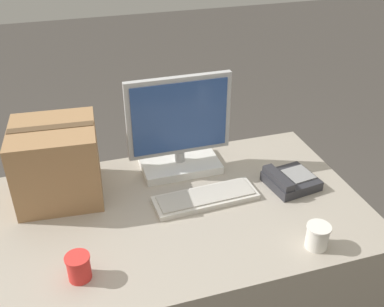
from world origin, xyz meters
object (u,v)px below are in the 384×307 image
at_px(paper_cup_right, 317,236).
at_px(cardboard_box, 57,162).
at_px(desk_phone, 290,180).
at_px(monitor, 179,134).
at_px(keyboard, 206,198).
at_px(paper_cup_left, 79,267).

relative_size(paper_cup_right, cardboard_box, 0.27).
relative_size(desk_phone, paper_cup_right, 2.35).
bearing_deg(monitor, keyboard, -82.83).
height_order(paper_cup_left, paper_cup_right, same).
height_order(keyboard, paper_cup_left, paper_cup_left).
distance_m(keyboard, paper_cup_right, 0.48).
bearing_deg(paper_cup_left, keyboard, 27.51).
bearing_deg(paper_cup_left, monitor, 47.58).
relative_size(monitor, keyboard, 1.05).
bearing_deg(paper_cup_right, keyboard, 128.01).
height_order(paper_cup_right, cardboard_box, cardboard_box).
height_order(keyboard, desk_phone, desk_phone).
height_order(paper_cup_left, cardboard_box, cardboard_box).
relative_size(keyboard, desk_phone, 1.98).
distance_m(desk_phone, cardboard_box, 0.97).
height_order(monitor, paper_cup_left, monitor).
distance_m(paper_cup_left, paper_cup_right, 0.83).
bearing_deg(paper_cup_left, cardboard_box, 93.32).
xyz_separation_m(paper_cup_left, cardboard_box, (-0.03, 0.49, 0.11)).
xyz_separation_m(monitor, cardboard_box, (-0.53, -0.05, -0.02)).
xyz_separation_m(keyboard, paper_cup_left, (-0.53, -0.28, 0.03)).
bearing_deg(monitor, paper_cup_left, -132.42).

